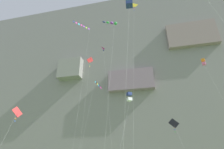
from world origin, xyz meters
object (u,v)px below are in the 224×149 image
kite_box_low_right (129,97)px  kite_box_near_cliff (204,62)px  kite_diamond_high_right (174,124)px  kite_box_low_left (129,1)px  kite_diamond_high_center (90,63)px  kite_diamond_mid_center (17,113)px  kite_delta_upper_right (105,58)px  kite_banner_front_field (81,32)px  kite_banner_high_left (97,89)px  kite_windsock_mid_right (112,23)px  kite_diamond_mid_left (134,11)px

kite_box_low_right → kite_box_near_cliff: bearing=23.8°
kite_diamond_high_right → kite_box_low_left: (-5.53, -13.73, 17.12)m
kite_diamond_high_center → kite_box_near_cliff: 27.27m
kite_diamond_mid_center → kite_box_low_right: (20.61, 1.32, 1.98)m
kite_delta_upper_right → kite_banner_front_field: size_ratio=0.76×
kite_banner_high_left → kite_windsock_mid_right: bearing=-58.1°
kite_diamond_high_center → kite_box_low_right: (11.48, -10.18, -13.79)m
kite_box_low_left → kite_banner_front_field: bearing=140.0°
kite_diamond_high_center → kite_banner_high_left: 9.08m
kite_delta_upper_right → kite_windsock_mid_right: kite_windsock_mid_right is taller
kite_diamond_high_right → kite_banner_high_left: (-15.79, 3.12, 9.31)m
kite_diamond_mid_center → kite_diamond_mid_left: 30.97m
kite_diamond_high_right → kite_delta_upper_right: kite_delta_upper_right is taller
kite_banner_front_field → kite_box_low_right: 21.32m
kite_delta_upper_right → kite_box_near_cliff: size_ratio=1.13×
kite_banner_front_field → kite_box_low_right: size_ratio=2.39×
kite_banner_front_field → kite_windsock_mid_right: bearing=-20.2°
kite_box_low_left → kite_box_near_cliff: bearing=48.3°
kite_diamond_mid_center → kite_windsock_mid_right: kite_windsock_mid_right is taller
kite_banner_front_field → kite_diamond_mid_center: bearing=-158.6°
kite_diamond_high_right → kite_banner_high_left: size_ratio=0.53×
kite_banner_high_left → kite_box_low_right: (8.58, -8.49, -5.35)m
kite_box_low_left → kite_box_low_right: bearing=101.4°
kite_diamond_mid_left → kite_windsock_mid_right: bearing=-174.7°
kite_diamond_high_right → kite_box_low_left: size_ratio=0.39×
kite_banner_high_left → kite_banner_front_field: bearing=-112.8°
kite_diamond_mid_center → kite_box_low_right: size_ratio=0.90×
kite_banner_high_left → kite_banner_front_field: size_ratio=0.60×
kite_box_near_cliff → kite_banner_high_left: bearing=175.6°
kite_diamond_mid_center → kite_banner_front_field: kite_banner_front_field is taller
kite_box_near_cliff → kite_box_low_right: (-15.07, -6.66, -8.64)m
kite_box_low_left → kite_banner_front_field: size_ratio=0.82×
kite_banner_high_left → kite_diamond_mid_left: (10.46, -8.68, 13.93)m
kite_diamond_high_right → kite_banner_high_left: bearing=168.8°
kite_diamond_high_right → kite_windsock_mid_right: (-10.11, -6.00, 20.32)m
kite_windsock_mid_right → kite_diamond_mid_left: bearing=5.3°
kite_diamond_high_right → kite_banner_front_field: (-18.35, -2.97, 21.98)m
kite_banner_high_left → kite_box_low_left: bearing=-58.7°
kite_delta_upper_right → kite_diamond_mid_left: kite_diamond_mid_left is taller
kite_diamond_high_right → kite_diamond_high_center: size_ratio=0.36×
kite_diamond_mid_center → kite_diamond_high_center: size_ratio=0.44×
kite_delta_upper_right → kite_diamond_high_center: (-6.33, 7.40, 3.54)m
kite_box_near_cliff → kite_diamond_mid_left: kite_diamond_mid_left is taller
kite_diamond_high_center → kite_diamond_mid_left: kite_diamond_mid_left is taller
kite_box_low_left → kite_box_near_cliff: kite_box_low_left is taller
kite_windsock_mid_right → kite_box_low_right: bearing=12.4°
kite_windsock_mid_right → kite_banner_high_left: (-5.69, 9.13, -11.01)m
kite_diamond_mid_center → kite_box_low_left: bearing=-17.5°
kite_box_near_cliff → kite_banner_high_left: kite_box_near_cliff is taller
kite_diamond_high_center → kite_banner_front_field: size_ratio=0.86×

